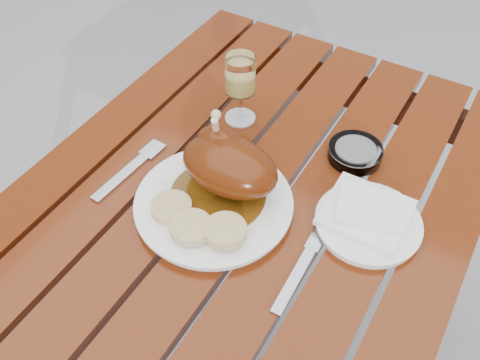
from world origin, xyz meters
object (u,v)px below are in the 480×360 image
object	(u,v)px
side_plate	(368,223)
wine_glass	(240,90)
table	(234,315)
dinner_plate	(214,204)
ashtray	(355,153)

from	to	relation	value
side_plate	wine_glass	bearing A→B (deg)	158.33
table	dinner_plate	distance (m)	0.39
table	side_plate	world-z (taller)	side_plate
wine_glass	ashtray	world-z (taller)	wine_glass
ashtray	side_plate	bearing A→B (deg)	-59.92
table	ashtray	world-z (taller)	ashtray
table	side_plate	bearing A→B (deg)	23.72
side_plate	ashtray	xyz separation A→B (m)	(-0.09, 0.15, 0.01)
ashtray	table	bearing A→B (deg)	-118.73
wine_glass	side_plate	world-z (taller)	wine_glass
wine_glass	dinner_plate	bearing A→B (deg)	-70.26
dinner_plate	side_plate	bearing A→B (deg)	21.82
wine_glass	ashtray	xyz separation A→B (m)	(0.26, 0.01, -0.06)
dinner_plate	side_plate	xyz separation A→B (m)	(0.26, 0.10, -0.00)
side_plate	ashtray	distance (m)	0.17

